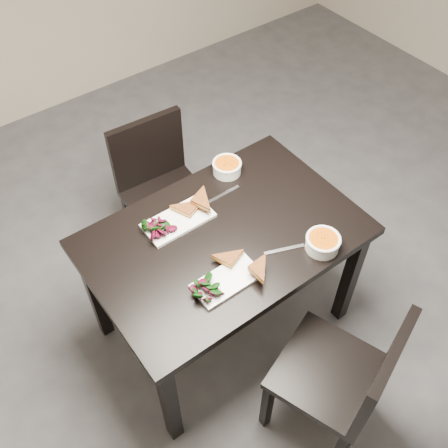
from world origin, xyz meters
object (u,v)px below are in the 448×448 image
soup_bowl_far (227,167)px  table (224,248)px  plate_near (227,281)px  soup_bowl_near (323,242)px  chair_far (160,184)px  plate_far (178,221)px  chair_near (348,377)px

soup_bowl_far → table: bearing=-128.7°
plate_near → soup_bowl_near: soup_bowl_near is taller
table → soup_bowl_near: (0.29, -0.31, 0.14)m
chair_far → plate_far: 0.59m
table → plate_near: bearing=-124.0°
chair_near → soup_bowl_far: bearing=61.5°
table → chair_far: 0.70m
chair_near → plate_near: (-0.23, 0.53, 0.27)m
soup_bowl_far → chair_near: bearing=-98.8°
chair_near → plate_near: size_ratio=3.00×
plate_far → soup_bowl_far: soup_bowl_far is taller
table → chair_far: bearing=84.8°
plate_near → soup_bowl_far: soup_bowl_far is taller
chair_near → chair_far: (-0.02, 1.41, 0.00)m
plate_near → soup_bowl_near: size_ratio=1.88×
table → soup_bowl_near: bearing=-46.6°
table → chair_near: size_ratio=1.41×
soup_bowl_near → soup_bowl_far: 0.62m
plate_near → plate_far: size_ratio=0.90×
chair_near → soup_bowl_far: chair_near is taller
chair_near → plate_far: chair_near is taller
chair_far → plate_far: chair_far is taller
chair_far → soup_bowl_near: size_ratio=5.63×
table → soup_bowl_far: soup_bowl_far is taller
chair_far → plate_near: bearing=-99.1°
chair_near → soup_bowl_far: 1.10m
chair_far → chair_near: bearing=-85.3°
chair_near → table: bearing=77.0°
chair_near → plate_far: size_ratio=2.70×
plate_far → soup_bowl_far: size_ratio=2.19×
soup_bowl_far → chair_far: bearing=117.1°
chair_near → chair_far: same height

